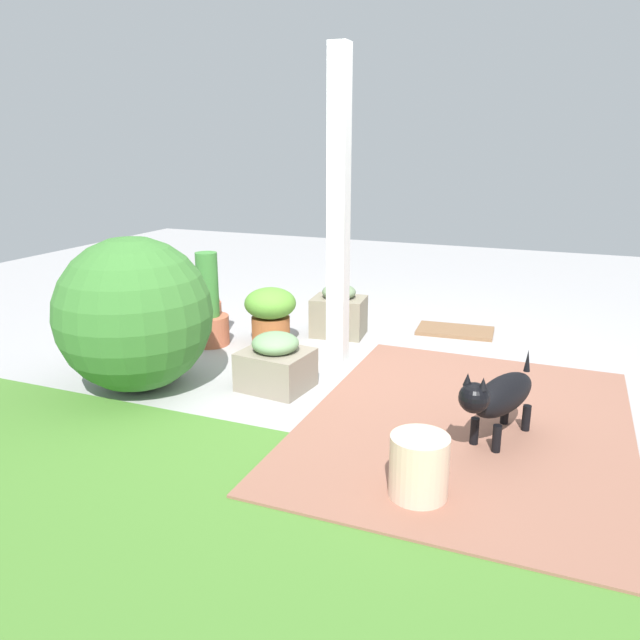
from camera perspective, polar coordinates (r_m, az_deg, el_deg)
ground_plane at (r=4.36m, az=4.60°, el=-5.28°), size 12.00×12.00×0.00m
brick_path at (r=3.74m, az=13.37°, el=-9.31°), size 1.80×2.40×0.02m
lawn_patch at (r=2.82m, az=-24.76°, el=-19.69°), size 5.20×2.80×0.01m
porch_pillar at (r=4.42m, az=1.72°, el=9.95°), size 0.13×0.13×2.23m
stone_planter_nearest at (r=5.23m, az=1.74°, el=0.73°), size 0.47×0.38×0.44m
stone_planter_mid at (r=4.12m, az=-4.11°, el=-4.01°), size 0.48×0.43×0.39m
round_shrub at (r=4.20m, az=-16.78°, el=0.51°), size 1.02×1.02×1.02m
terracotta_pot_tall at (r=5.06m, az=-10.23°, el=0.71°), size 0.32×0.32×0.76m
terracotta_pot_broad at (r=4.98m, az=-4.60°, el=0.68°), size 0.42×0.42×0.47m
terracotta_pot_spiky at (r=5.63m, az=-10.16°, el=2.43°), size 0.20×0.20×0.59m
dog at (r=3.47m, az=16.23°, el=-6.78°), size 0.38×0.68×0.47m
ceramic_urn at (r=2.93m, az=9.12°, el=-13.33°), size 0.27×0.27×0.31m
doormat at (r=5.48m, az=12.36°, el=-0.98°), size 0.67×0.42×0.03m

